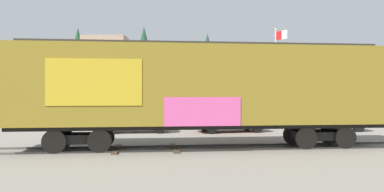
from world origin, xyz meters
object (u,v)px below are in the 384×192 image
Objects in this scene: parked_car_red at (229,118)px; parked_car_silver at (328,117)px; parked_car_white at (135,118)px; freight_car at (203,87)px; flagpole at (277,65)px.

parked_car_silver is (6.23, 0.29, -0.02)m from parked_car_red.
parked_car_white is at bearing 178.08° from parked_car_red.
parked_car_red is (2.33, 6.84, -1.71)m from freight_car.
parked_car_white is at bearing -179.52° from parked_car_silver.
flagpole reaches higher than parked_car_red.
freight_car reaches higher than parked_car_red.
parked_car_silver is (1.46, -5.73, -3.66)m from flagpole.
parked_car_silver is (8.56, 7.13, -1.73)m from freight_car.
parked_car_white is at bearing 115.02° from freight_car.
freight_car is 2.18× the size of flagpole.
flagpole reaches higher than parked_car_silver.
freight_car is 7.43m from parked_car_red.
flagpole is 1.65× the size of parked_car_silver.
parked_car_white reaches higher than parked_car_silver.
parked_car_white is (-3.28, 7.03, -1.72)m from freight_car.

